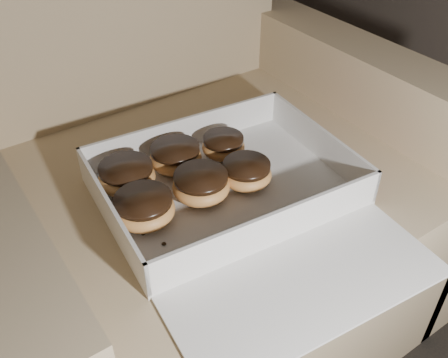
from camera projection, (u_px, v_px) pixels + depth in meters
armchair at (193, 199)px, 1.02m from camera, size 0.88×0.74×0.92m
bakery_box at (239, 199)px, 0.81m from camera, size 0.44×0.50×0.07m
donut_a at (246, 173)px, 0.84m from camera, size 0.09×0.09×0.04m
donut_b at (144, 208)px, 0.76m from camera, size 0.10×0.10×0.05m
donut_c at (201, 185)px, 0.81m from camera, size 0.09×0.09×0.05m
donut_d at (127, 176)px, 0.83m from camera, size 0.10×0.10×0.05m
donut_e at (223, 145)px, 0.91m from camera, size 0.08×0.08×0.04m
donut_f at (176, 157)px, 0.87m from camera, size 0.09×0.09×0.05m
crumb_a at (143, 234)px, 0.75m from camera, size 0.01×0.01×0.00m
crumb_b at (164, 244)px, 0.74m from camera, size 0.01×0.01×0.00m
crumb_c at (207, 198)px, 0.82m from camera, size 0.01×0.01×0.00m
crumb_d at (278, 216)px, 0.78m from camera, size 0.01×0.01×0.00m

